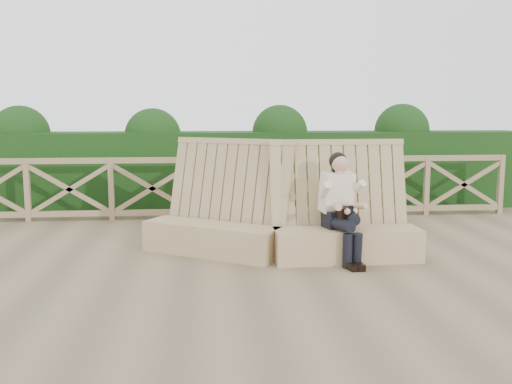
{
  "coord_description": "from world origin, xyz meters",
  "views": [
    {
      "loc": [
        -0.52,
        -6.6,
        1.89
      ],
      "look_at": [
        0.13,
        0.4,
        0.9
      ],
      "focal_mm": 40.0,
      "sensor_mm": 36.0,
      "label": 1
    }
  ],
  "objects": [
    {
      "name": "ground",
      "position": [
        0.0,
        0.0,
        0.0
      ],
      "size": [
        60.0,
        60.0,
        0.0
      ],
      "primitive_type": "plane",
      "color": "brown",
      "rests_on": "ground"
    },
    {
      "name": "woman",
      "position": [
        1.21,
        0.41,
        0.73
      ],
      "size": [
        0.5,
        0.9,
        1.38
      ],
      "rotation": [
        0.0,
        0.0,
        0.27
      ],
      "color": "black",
      "rests_on": "ground"
    },
    {
      "name": "bench",
      "position": [
        0.46,
        0.71,
        0.39
      ],
      "size": [
        3.59,
        1.66,
        1.55
      ],
      "rotation": [
        0.0,
        0.0,
        -0.27
      ],
      "color": "#917652",
      "rests_on": "ground"
    },
    {
      "name": "hedge",
      "position": [
        0.0,
        4.7,
        0.75
      ],
      "size": [
        12.0,
        1.2,
        1.5
      ],
      "primitive_type": "cube",
      "color": "black",
      "rests_on": "ground"
    },
    {
      "name": "guardrail",
      "position": [
        0.0,
        3.5,
        0.55
      ],
      "size": [
        10.1,
        0.09,
        1.1
      ],
      "color": "olive",
      "rests_on": "ground"
    }
  ]
}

